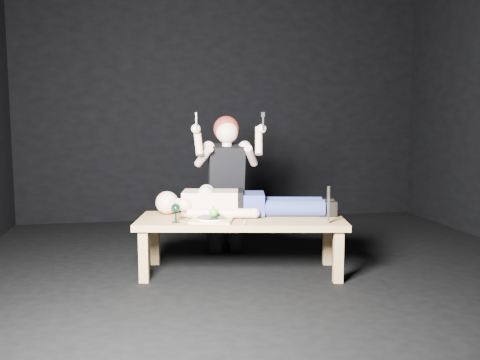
{
  "coord_description": "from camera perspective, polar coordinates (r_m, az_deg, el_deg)",
  "views": [
    {
      "loc": [
        -0.91,
        -3.76,
        1.22
      ],
      "look_at": [
        -0.21,
        0.21,
        0.75
      ],
      "focal_mm": 37.87,
      "sensor_mm": 36.0,
      "label": 1
    }
  ],
  "objects": [
    {
      "name": "fork_flat",
      "position": [
        3.9,
        -5.44,
        -4.71
      ],
      "size": [
        0.09,
        0.16,
        0.01
      ],
      "primitive_type": "cube",
      "rotation": [
        0.0,
        0.0,
        -0.43
      ],
      "color": "#B2B2B7",
      "rests_on": "table"
    },
    {
      "name": "lying_man",
      "position": [
        4.18,
        0.76,
        -2.27
      ],
      "size": [
        1.57,
        0.73,
        0.24
      ],
      "primitive_type": null,
      "rotation": [
        0.0,
        0.0,
        -0.18
      ],
      "color": "beige",
      "rests_on": "table"
    },
    {
      "name": "spoon_flat",
      "position": [
        3.93,
        1.03,
        -4.6
      ],
      "size": [
        0.11,
        0.15,
        0.01
      ],
      "primitive_type": "cube",
      "rotation": [
        0.0,
        0.0,
        0.57
      ],
      "color": "#B2B2B7",
      "rests_on": "table"
    },
    {
      "name": "kneeling_woman",
      "position": [
        4.65,
        -1.66,
        -0.38
      ],
      "size": [
        0.72,
        0.8,
        1.3
      ],
      "primitive_type": null,
      "rotation": [
        0.0,
        0.0,
        -0.03
      ],
      "color": "black",
      "rests_on": "ground"
    },
    {
      "name": "carving_knife",
      "position": [
        3.89,
        9.95,
        -2.75
      ],
      "size": [
        0.04,
        0.05,
        0.28
      ],
      "primitive_type": null,
      "rotation": [
        0.0,
        0.0,
        -0.18
      ],
      "color": "#B2B2B7",
      "rests_on": "table"
    },
    {
      "name": "ground",
      "position": [
        4.06,
        3.45,
        -10.86
      ],
      "size": [
        5.0,
        5.0,
        0.0
      ],
      "primitive_type": "plane",
      "color": "black",
      "rests_on": "ground"
    },
    {
      "name": "plate",
      "position": [
        3.9,
        -3.26,
        -4.33
      ],
      "size": [
        0.26,
        0.26,
        0.02
      ],
      "primitive_type": "cylinder",
      "rotation": [
        0.0,
        0.0,
        -0.28
      ],
      "color": "white",
      "rests_on": "serving_tray"
    },
    {
      "name": "goblet",
      "position": [
        3.9,
        -7.25,
        -3.71
      ],
      "size": [
        0.08,
        0.08,
        0.15
      ],
      "primitive_type": null,
      "rotation": [
        0.0,
        0.0,
        -0.18
      ],
      "color": "black",
      "rests_on": "table"
    },
    {
      "name": "knife_flat",
      "position": [
        3.86,
        0.55,
        -4.82
      ],
      "size": [
        0.06,
        0.17,
        0.01
      ],
      "primitive_type": "cube",
      "rotation": [
        0.0,
        0.0,
        -0.26
      ],
      "color": "#B2B2B7",
      "rests_on": "table"
    },
    {
      "name": "serving_tray",
      "position": [
        3.91,
        -3.26,
        -4.58
      ],
      "size": [
        0.37,
        0.31,
        0.02
      ],
      "primitive_type": "cube",
      "rotation": [
        0.0,
        0.0,
        -0.28
      ],
      "color": "tan",
      "rests_on": "table"
    },
    {
      "name": "apple",
      "position": [
        3.91,
        -2.98,
        -3.68
      ],
      "size": [
        0.07,
        0.07,
        0.07
      ],
      "primitive_type": "sphere",
      "color": "#479E1F",
      "rests_on": "plate"
    },
    {
      "name": "back_wall",
      "position": [
        6.33,
        -1.81,
        9.16
      ],
      "size": [
        5.0,
        0.0,
        5.0
      ],
      "primitive_type": "plane",
      "rotation": [
        1.57,
        0.0,
        0.0
      ],
      "color": "black",
      "rests_on": "ground"
    },
    {
      "name": "table",
      "position": [
        4.11,
        0.12,
        -7.38
      ],
      "size": [
        1.72,
        0.9,
        0.45
      ],
      "primitive_type": "cube",
      "rotation": [
        0.0,
        0.0,
        -0.18
      ],
      "color": "#9E7546",
      "rests_on": "ground"
    }
  ]
}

